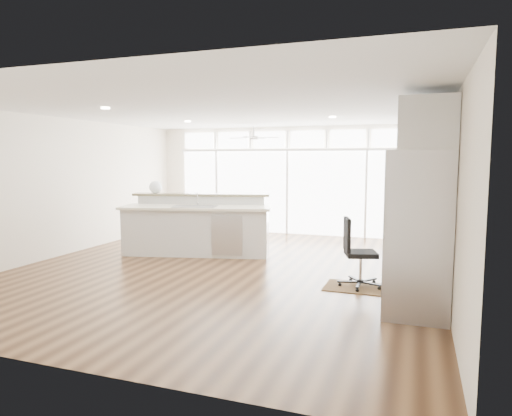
% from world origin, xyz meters
% --- Properties ---
extents(floor, '(7.00, 8.00, 0.02)m').
position_xyz_m(floor, '(0.00, 0.00, -0.01)').
color(floor, '#3B2312').
rests_on(floor, ground).
extents(ceiling, '(7.00, 8.00, 0.02)m').
position_xyz_m(ceiling, '(0.00, 0.00, 2.70)').
color(ceiling, white).
rests_on(ceiling, wall_back).
extents(wall_back, '(7.00, 0.04, 2.70)m').
position_xyz_m(wall_back, '(0.00, 4.00, 1.35)').
color(wall_back, white).
rests_on(wall_back, floor).
extents(wall_front, '(7.00, 0.04, 2.70)m').
position_xyz_m(wall_front, '(0.00, -4.00, 1.35)').
color(wall_front, white).
rests_on(wall_front, floor).
extents(wall_left, '(0.04, 8.00, 2.70)m').
position_xyz_m(wall_left, '(-3.50, 0.00, 1.35)').
color(wall_left, white).
rests_on(wall_left, floor).
extents(wall_right, '(0.04, 8.00, 2.70)m').
position_xyz_m(wall_right, '(3.50, 0.00, 1.35)').
color(wall_right, white).
rests_on(wall_right, floor).
extents(glass_wall, '(5.80, 0.06, 2.08)m').
position_xyz_m(glass_wall, '(0.00, 3.94, 1.05)').
color(glass_wall, white).
rests_on(glass_wall, wall_back).
extents(transom_row, '(5.90, 0.06, 0.40)m').
position_xyz_m(transom_row, '(0.00, 3.94, 2.38)').
color(transom_row, white).
rests_on(transom_row, wall_back).
extents(desk_window, '(0.04, 0.85, 0.85)m').
position_xyz_m(desk_window, '(3.46, 0.30, 1.55)').
color(desk_window, white).
rests_on(desk_window, wall_right).
extents(ceiling_fan, '(1.16, 1.16, 0.32)m').
position_xyz_m(ceiling_fan, '(-0.50, 2.80, 2.48)').
color(ceiling_fan, silver).
rests_on(ceiling_fan, ceiling).
extents(recessed_lights, '(3.40, 3.00, 0.02)m').
position_xyz_m(recessed_lights, '(0.00, 0.20, 2.68)').
color(recessed_lights, white).
rests_on(recessed_lights, ceiling).
extents(oven_cabinet, '(0.64, 1.20, 2.50)m').
position_xyz_m(oven_cabinet, '(3.17, 1.80, 1.25)').
color(oven_cabinet, silver).
rests_on(oven_cabinet, floor).
extents(desk_nook, '(0.72, 1.30, 0.76)m').
position_xyz_m(desk_nook, '(3.13, 0.30, 0.38)').
color(desk_nook, silver).
rests_on(desk_nook, floor).
extents(upper_cabinets, '(0.64, 1.30, 0.64)m').
position_xyz_m(upper_cabinets, '(3.17, 0.30, 2.35)').
color(upper_cabinets, silver).
rests_on(upper_cabinets, wall_right).
extents(refrigerator, '(0.76, 0.90, 2.00)m').
position_xyz_m(refrigerator, '(3.11, -1.35, 1.00)').
color(refrigerator, '#A8A8AD').
rests_on(refrigerator, floor).
extents(fridge_cabinet, '(0.64, 0.90, 0.60)m').
position_xyz_m(fridge_cabinet, '(3.17, -1.35, 2.30)').
color(fridge_cabinet, silver).
rests_on(fridge_cabinet, wall_right).
extents(framed_photos, '(0.06, 0.22, 0.80)m').
position_xyz_m(framed_photos, '(3.46, 0.92, 1.40)').
color(framed_photos, black).
rests_on(framed_photos, wall_right).
extents(kitchen_island, '(3.16, 1.80, 1.18)m').
position_xyz_m(kitchen_island, '(-1.03, 0.91, 0.59)').
color(kitchen_island, silver).
rests_on(kitchen_island, floor).
extents(rug, '(0.93, 0.68, 0.01)m').
position_xyz_m(rug, '(2.29, -0.46, 0.01)').
color(rug, '#3C2613').
rests_on(rug, floor).
extents(office_chair, '(0.66, 0.63, 1.03)m').
position_xyz_m(office_chair, '(2.33, -0.38, 0.51)').
color(office_chair, black).
rests_on(office_chair, floor).
extents(fishbowl, '(0.32, 0.32, 0.26)m').
position_xyz_m(fishbowl, '(-2.05, 1.07, 1.31)').
color(fishbowl, white).
rests_on(fishbowl, kitchen_island).
extents(monitor, '(0.12, 0.51, 0.42)m').
position_xyz_m(monitor, '(3.05, 0.30, 0.97)').
color(monitor, black).
rests_on(monitor, desk_nook).
extents(keyboard, '(0.13, 0.30, 0.01)m').
position_xyz_m(keyboard, '(2.88, 0.30, 0.77)').
color(keyboard, silver).
rests_on(keyboard, desk_nook).
extents(potted_plant, '(0.33, 0.36, 0.26)m').
position_xyz_m(potted_plant, '(3.17, 1.80, 2.63)').
color(potted_plant, '#2B5E28').
rests_on(potted_plant, oven_cabinet).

